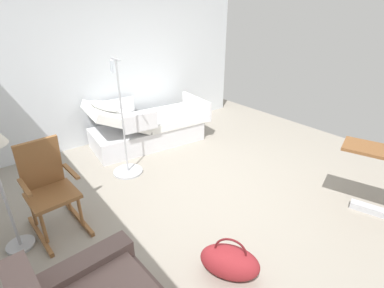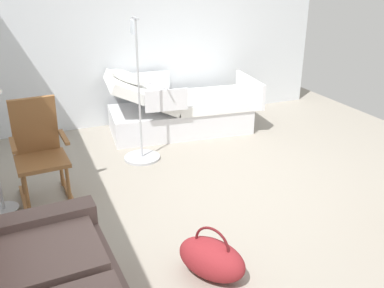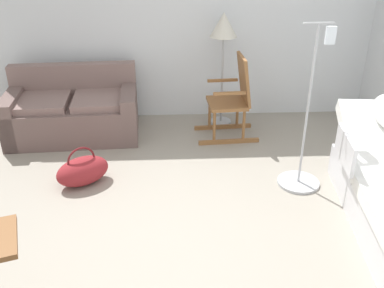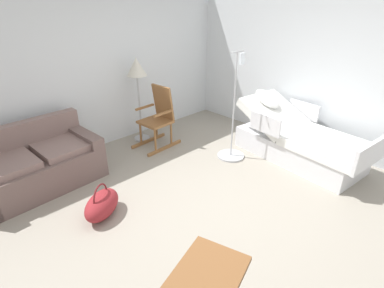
{
  "view_description": "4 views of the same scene",
  "coord_description": "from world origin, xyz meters",
  "views": [
    {
      "loc": [
        -2.41,
        2.25,
        2.28
      ],
      "look_at": [
        -0.07,
        0.38,
        0.84
      ],
      "focal_mm": 26.83,
      "sensor_mm": 36.0,
      "label": 1
    },
    {
      "loc": [
        -3.47,
        1.92,
        2.19
      ],
      "look_at": [
        -0.21,
        0.56,
        0.7
      ],
      "focal_mm": 39.48,
      "sensor_mm": 36.0,
      "label": 2
    },
    {
      "loc": [
        -0.18,
        -3.22,
        2.53
      ],
      "look_at": [
        0.0,
        0.42,
        0.63
      ],
      "focal_mm": 41.22,
      "sensor_mm": 36.0,
      "label": 3
    },
    {
      "loc": [
        -2.35,
        -2.04,
        2.37
      ],
      "look_at": [
        0.03,
        0.44,
        0.69
      ],
      "focal_mm": 28.03,
      "sensor_mm": 36.0,
      "label": 4
    }
  ],
  "objects": [
    {
      "name": "overbed_table",
      "position": [
        -1.58,
        -1.23,
        0.53
      ],
      "size": [
        0.88,
        0.62,
        0.84
      ],
      "color": "#B2B5BA",
      "rests_on": "ground"
    },
    {
      "name": "side_wall",
      "position": [
        2.55,
        0.0,
        1.35
      ],
      "size": [
        0.1,
        5.3,
        2.7
      ],
      "primitive_type": "cube",
      "color": "silver",
      "rests_on": "ground"
    },
    {
      "name": "hospital_bed",
      "position": [
        1.87,
        -0.12,
        0.3
      ],
      "size": [
        1.16,
        2.17,
        1.0
      ],
      "color": "silver",
      "rests_on": "ground"
    },
    {
      "name": "iv_pole",
      "position": [
        1.15,
        0.67,
        0.25
      ],
      "size": [
        0.44,
        0.44,
        1.69
      ],
      "color": "#B2B5BA",
      "rests_on": "ground"
    },
    {
      "name": "rocking_chair",
      "position": [
        0.58,
        1.85,
        0.5
      ],
      "size": [
        0.79,
        0.53,
        1.05
      ],
      "color": "brown",
      "rests_on": "ground"
    },
    {
      "name": "ground_plane",
      "position": [
        0.0,
        0.0,
        0.0
      ],
      "size": [
        6.37,
        6.37,
        0.0
      ],
      "primitive_type": "plane",
      "color": "gray"
    },
    {
      "name": "duffel_bag",
      "position": [
        -1.13,
        0.78,
        0.15
      ],
      "size": [
        0.64,
        0.57,
        0.43
      ],
      "color": "maroon",
      "rests_on": "ground"
    }
  ]
}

